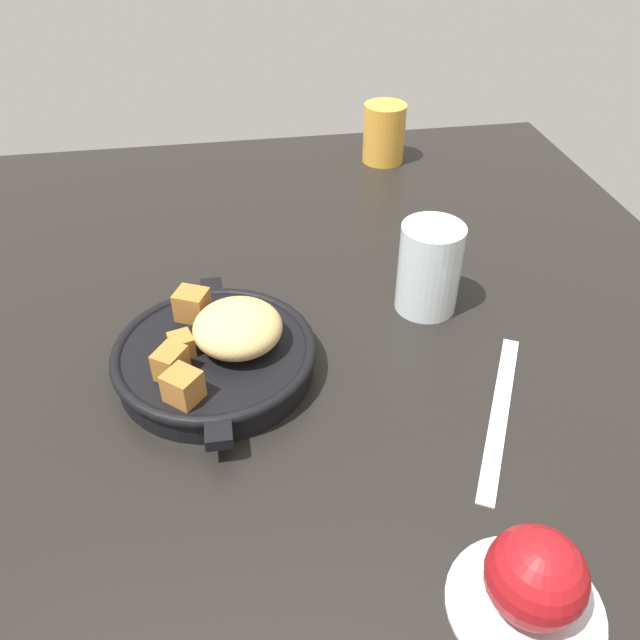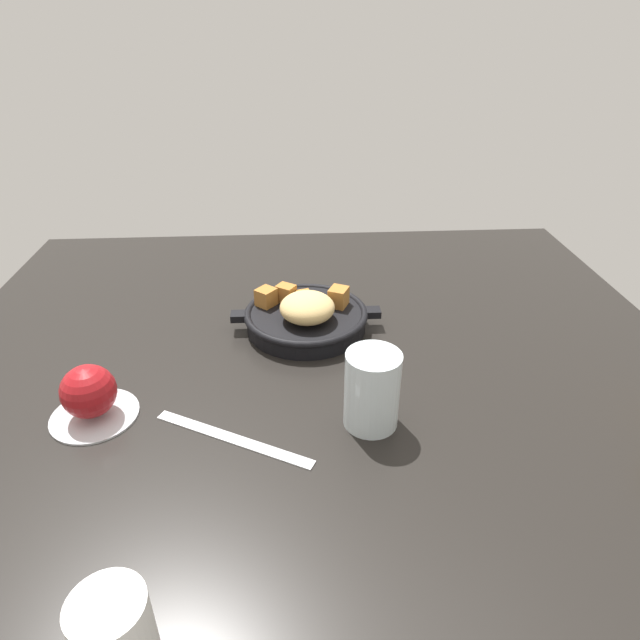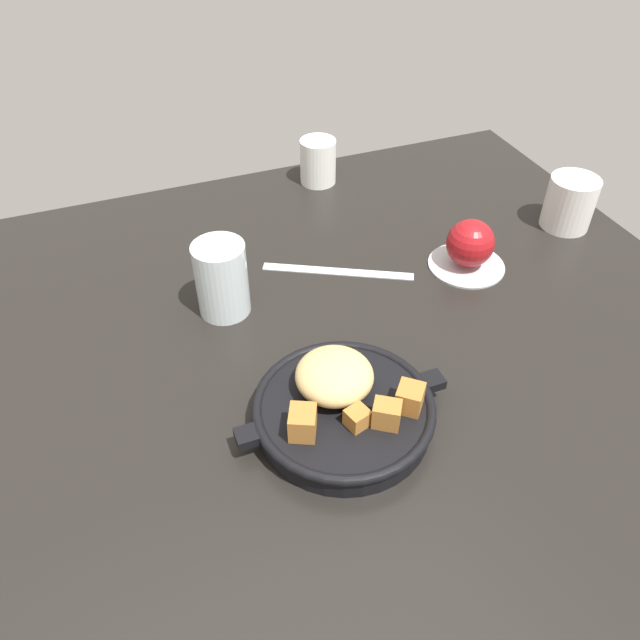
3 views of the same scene
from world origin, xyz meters
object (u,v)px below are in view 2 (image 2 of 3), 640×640
Objects in this scene: butter_knife at (233,438)px; water_glass_tall at (372,390)px; white_creamer_pitcher at (115,634)px; red_apple at (89,391)px; cast_iron_skillet at (306,315)px.

butter_knife is 2.13× the size of water_glass_tall.
white_creamer_pitcher is (6.94, 26.20, 3.75)cm from butter_knife.
white_creamer_pitcher is at bearing 103.13° from butter_knife.
white_creamer_pitcher is 0.75× the size of water_glass_tall.
white_creamer_pitcher is at bearing 110.00° from red_apple.
water_glass_tall reaches higher than butter_knife.
red_apple reaches higher than cast_iron_skillet.
white_creamer_pitcher reaches higher than red_apple.
water_glass_tall is at bearing 107.19° from cast_iron_skillet.
butter_knife is at bearing 163.38° from red_apple.
butter_knife is (10.21, 26.13, -2.40)cm from cast_iron_skillet.
cast_iron_skillet is 1.11× the size of butter_knife.
butter_knife is at bearing 68.65° from cast_iron_skillet.
water_glass_tall is at bearing -130.85° from white_creamer_pitcher.
red_apple is 0.31× the size of butter_knife.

